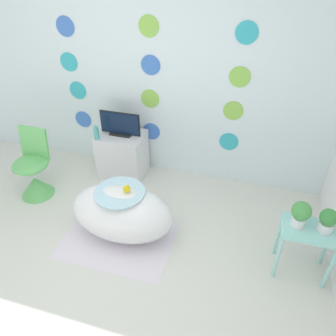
{
  "coord_description": "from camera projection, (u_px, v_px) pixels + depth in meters",
  "views": [
    {
      "loc": [
        1.19,
        -1.28,
        2.49
      ],
      "look_at": [
        0.52,
        1.0,
        0.81
      ],
      "focal_mm": 35.0,
      "sensor_mm": 36.0,
      "label": 1
    }
  ],
  "objects": [
    {
      "name": "wall_back_dotted",
      "position": [
        151.0,
        69.0,
        3.61
      ],
      "size": [
        5.15,
        0.05,
        2.6
      ],
      "color": "white",
      "rests_on": "ground_plane"
    },
    {
      "name": "tv",
      "position": [
        120.0,
        125.0,
        3.81
      ],
      "size": [
        0.49,
        0.12,
        0.29
      ],
      "color": "black",
      "rests_on": "tv_cabinet"
    },
    {
      "name": "ground_plane",
      "position": [
        74.0,
        304.0,
        2.72
      ],
      "size": [
        12.0,
        12.0,
        0.0
      ],
      "primitive_type": "plane",
      "color": "silver"
    },
    {
      "name": "chair",
      "position": [
        34.0,
        175.0,
        3.74
      ],
      "size": [
        0.4,
        0.4,
        0.8
      ],
      "color": "#66C166",
      "rests_on": "ground_plane"
    },
    {
      "name": "potted_plant_right",
      "position": [
        328.0,
        220.0,
        2.63
      ],
      "size": [
        0.14,
        0.14,
        0.22
      ],
      "color": "white",
      "rests_on": "side_table"
    },
    {
      "name": "potted_plant_left",
      "position": [
        301.0,
        213.0,
        2.66
      ],
      "size": [
        0.16,
        0.16,
        0.24
      ],
      "color": "white",
      "rests_on": "side_table"
    },
    {
      "name": "vase",
      "position": [
        96.0,
        133.0,
        3.76
      ],
      "size": [
        0.06,
        0.06,
        0.17
      ],
      "color": "#51B2AD",
      "rests_on": "tv_cabinet"
    },
    {
      "name": "bathtub",
      "position": [
        122.0,
        213.0,
        3.21
      ],
      "size": [
        1.02,
        0.59,
        0.56
      ],
      "color": "white",
      "rests_on": "ground_plane"
    },
    {
      "name": "rug",
      "position": [
        119.0,
        239.0,
        3.29
      ],
      "size": [
        1.09,
        0.8,
        0.01
      ],
      "color": "silver",
      "rests_on": "ground_plane"
    },
    {
      "name": "side_table",
      "position": [
        307.0,
        238.0,
        2.77
      ],
      "size": [
        0.47,
        0.32,
        0.52
      ],
      "color": "#99E0D8",
      "rests_on": "ground_plane"
    },
    {
      "name": "tv_cabinet",
      "position": [
        123.0,
        155.0,
        4.05
      ],
      "size": [
        0.54,
        0.44,
        0.57
      ],
      "color": "silver",
      "rests_on": "ground_plane"
    },
    {
      "name": "rubber_duck",
      "position": [
        127.0,
        189.0,
        3.0
      ],
      "size": [
        0.07,
        0.08,
        0.08
      ],
      "color": "yellow",
      "rests_on": "bathtub"
    }
  ]
}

